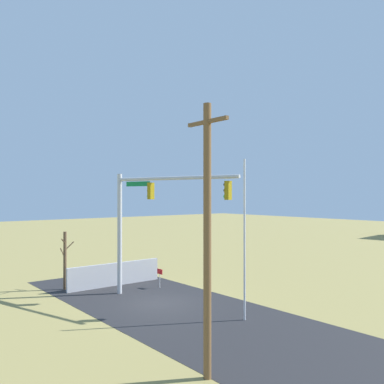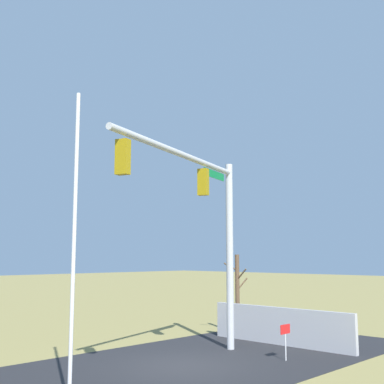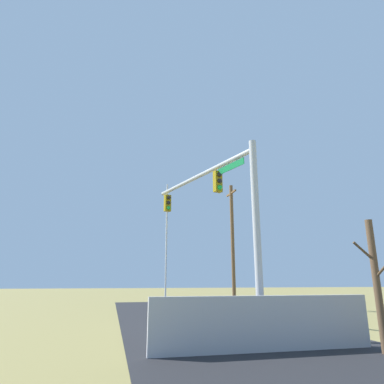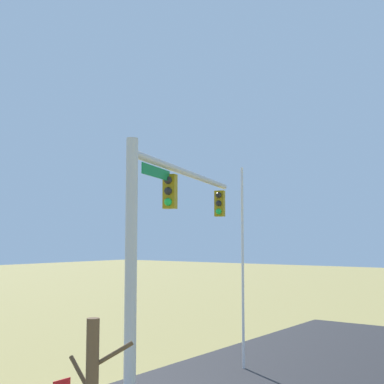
{
  "view_description": "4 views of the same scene",
  "coord_description": "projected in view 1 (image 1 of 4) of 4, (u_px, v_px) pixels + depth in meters",
  "views": [
    {
      "loc": [
        -18.83,
        12.85,
        5.96
      ],
      "look_at": [
        -1.77,
        -0.92,
        6.13
      ],
      "focal_mm": 38.43,
      "sensor_mm": 36.0,
      "label": 1
    },
    {
      "loc": [
        -11.92,
        -11.98,
        3.55
      ],
      "look_at": [
        -0.85,
        -1.27,
        5.56
      ],
      "focal_mm": 46.33,
      "sensor_mm": 36.0,
      "label": 2
    },
    {
      "loc": [
        14.8,
        -4.5,
        1.91
      ],
      "look_at": [
        -1.0,
        -0.81,
        6.18
      ],
      "focal_mm": 31.58,
      "sensor_mm": 36.0,
      "label": 3
    },
    {
      "loc": [
        11.97,
        8.83,
        4.86
      ],
      "look_at": [
        -1.07,
        -0.81,
        6.38
      ],
      "focal_mm": 47.72,
      "sensor_mm": 36.0,
      "label": 4
    }
  ],
  "objects": [
    {
      "name": "utility_pole",
      "position": [
        207.0,
        235.0,
        13.37
      ],
      "size": [
        1.9,
        0.26,
        8.96
      ],
      "color": "brown",
      "rests_on": "ground_plane"
    },
    {
      "name": "flagpole",
      "position": [
        245.0,
        239.0,
        19.58
      ],
      "size": [
        0.1,
        0.1,
        7.69
      ],
      "primitive_type": "cylinder",
      "color": "silver",
      "rests_on": "ground_plane"
    },
    {
      "name": "signal_mast",
      "position": [
        147.0,
        210.0,
        23.66
      ],
      "size": [
        7.92,
        2.66,
        7.25
      ],
      "color": "#B2B5BA",
      "rests_on": "ground_plane"
    },
    {
      "name": "bare_tree",
      "position": [
        65.0,
        260.0,
        25.92
      ],
      "size": [
        1.27,
        1.02,
        3.65
      ],
      "color": "brown",
      "rests_on": "ground_plane"
    },
    {
      "name": "retaining_fence",
      "position": [
        115.0,
        274.0,
        27.02
      ],
      "size": [
        0.2,
        6.59,
        1.49
      ],
      "primitive_type": "cube",
      "color": "#A8A8AD",
      "rests_on": "ground_plane"
    },
    {
      "name": "sidewalk_corner",
      "position": [
        112.0,
        291.0,
        25.6
      ],
      "size": [
        6.0,
        6.0,
        0.01
      ],
      "primitive_type": "cube",
      "color": "#B7B5AD",
      "rests_on": "ground_plane"
    },
    {
      "name": "road_surface",
      "position": [
        206.0,
        320.0,
        19.57
      ],
      "size": [
        28.0,
        8.0,
        0.01
      ],
      "primitive_type": "cube",
      "color": "#232326",
      "rests_on": "ground_plane"
    },
    {
      "name": "open_sign",
      "position": [
        160.0,
        274.0,
        26.29
      ],
      "size": [
        0.56,
        0.04,
        1.22
      ],
      "color": "silver",
      "rests_on": "ground_plane"
    },
    {
      "name": "ground_plane",
      "position": [
        159.0,
        303.0,
        22.68
      ],
      "size": [
        160.0,
        160.0,
        0.0
      ],
      "primitive_type": "plane",
      "color": "olive"
    }
  ]
}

